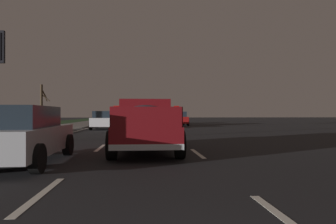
{
  "coord_description": "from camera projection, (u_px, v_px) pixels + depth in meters",
  "views": [
    {
      "loc": [
        -0.69,
        0.04,
        1.35
      ],
      "look_at": [
        9.72,
        -0.78,
        1.4
      ],
      "focal_mm": 32.47,
      "sensor_mm": 36.0,
      "label": 1
    }
  ],
  "objects": [
    {
      "name": "sedan_white",
      "position": [
        104.0,
        120.0,
        26.0
      ],
      "size": [
        4.41,
        2.04,
        1.54
      ],
      "color": "silver",
      "rests_on": "ground"
    },
    {
      "name": "sidewalk_shoulder",
      "position": [
        61.0,
        128.0,
        27.01
      ],
      "size": [
        108.0,
        4.0,
        0.12
      ],
      "primitive_type": "cube",
      "color": "slate",
      "rests_on": "ground"
    },
    {
      "name": "sedan_black",
      "position": [
        144.0,
        118.0,
        37.42
      ],
      "size": [
        4.45,
        2.1,
        1.54
      ],
      "color": "black",
      "rests_on": "ground"
    },
    {
      "name": "sedan_silver",
      "position": [
        20.0,
        135.0,
        8.09
      ],
      "size": [
        4.44,
        2.08,
        1.54
      ],
      "color": "#B2B5BA",
      "rests_on": "ground"
    },
    {
      "name": "grass_verge",
      "position": [
        2.0,
        129.0,
        26.62
      ],
      "size": [
        108.0,
        6.0,
        0.01
      ],
      "primitive_type": "cube",
      "color": "#1E3819",
      "rests_on": "ground"
    },
    {
      "name": "ground",
      "position": [
        144.0,
        128.0,
        27.6
      ],
      "size": [
        144.0,
        144.0,
        0.0
      ],
      "primitive_type": "plane",
      "color": "black"
    },
    {
      "name": "sedan_red",
      "position": [
        178.0,
        118.0,
        33.83
      ],
      "size": [
        4.44,
        2.09,
        1.54
      ],
      "color": "maroon",
      "rests_on": "ground"
    },
    {
      "name": "lane_markings",
      "position": [
        115.0,
        126.0,
        31.28
      ],
      "size": [
        108.23,
        7.04,
        0.01
      ],
      "color": "silver",
      "rests_on": "ground"
    },
    {
      "name": "bare_tree_far",
      "position": [
        42.0,
        104.0,
        33.7
      ],
      "size": [
        1.04,
        1.05,
        4.56
      ],
      "color": "#423323",
      "rests_on": "ground"
    },
    {
      "name": "pickup_truck",
      "position": [
        145.0,
        124.0,
        10.77
      ],
      "size": [
        5.44,
        2.32,
        1.87
      ],
      "color": "maroon",
      "rests_on": "ground"
    }
  ]
}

